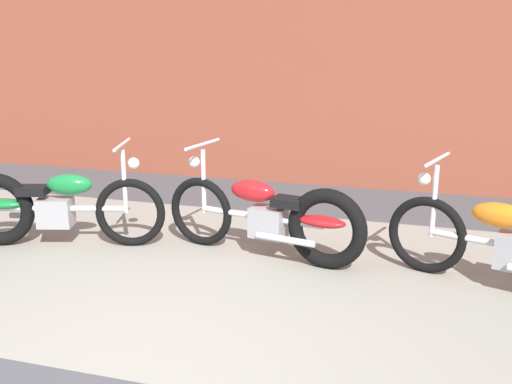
# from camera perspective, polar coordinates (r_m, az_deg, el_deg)

# --- Properties ---
(ground_plane) EXTENTS (80.00, 80.00, 0.00)m
(ground_plane) POSITION_cam_1_polar(r_m,az_deg,el_deg) (3.71, -13.14, -17.71)
(ground_plane) COLOR #47474C
(sidewalk_slab) EXTENTS (36.00, 3.50, 0.01)m
(sidewalk_slab) POSITION_cam_1_polar(r_m,az_deg,el_deg) (5.12, -3.60, -7.69)
(sidewalk_slab) COLOR gray
(sidewalk_slab) RESTS_ON ground
(motorcycle_green) EXTENTS (1.96, 0.77, 1.03)m
(motorcycle_green) POSITION_cam_1_polar(r_m,az_deg,el_deg) (5.92, -20.04, -1.36)
(motorcycle_green) COLOR black
(motorcycle_green) RESTS_ON ground
(motorcycle_red) EXTENTS (1.99, 0.69, 1.03)m
(motorcycle_red) POSITION_cam_1_polar(r_m,az_deg,el_deg) (5.23, 1.98, -2.55)
(motorcycle_red) COLOR black
(motorcycle_red) RESTS_ON ground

